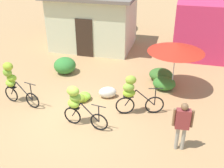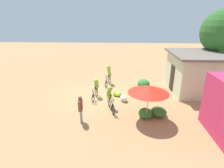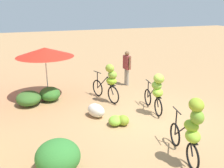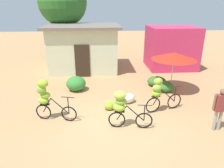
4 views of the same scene
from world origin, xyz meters
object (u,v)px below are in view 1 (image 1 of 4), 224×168
(bicycle_leftmost, at_px, (12,80))
(building_low, at_px, (94,20))
(person_vendor, at_px, (182,122))
(shop_pink, at_px, (207,29))
(produce_sack, at_px, (108,92))
(bicycle_near_pile, at_px, (77,102))
(banana_pile_on_ground, at_px, (83,97))
(market_umbrella, at_px, (176,47))
(bicycle_center_loaded, at_px, (133,93))

(bicycle_leftmost, bearing_deg, building_low, 81.56)
(person_vendor, bearing_deg, shop_pink, 83.21)
(produce_sack, height_order, person_vendor, person_vendor)
(bicycle_near_pile, bearing_deg, produce_sack, 76.23)
(bicycle_leftmost, distance_m, banana_pile_on_ground, 2.68)
(banana_pile_on_ground, height_order, produce_sack, produce_sack)
(market_umbrella, relative_size, bicycle_near_pile, 1.39)
(bicycle_leftmost, relative_size, produce_sack, 2.37)
(shop_pink, height_order, banana_pile_on_ground, shop_pink)
(bicycle_near_pile, bearing_deg, market_umbrella, 48.25)
(building_low, distance_m, banana_pile_on_ground, 6.28)
(market_umbrella, bearing_deg, bicycle_center_loaded, -120.37)
(bicycle_near_pile, bearing_deg, bicycle_center_loaded, 33.69)
(shop_pink, bearing_deg, bicycle_center_loaded, -112.11)
(market_umbrella, bearing_deg, building_low, 138.05)
(bicycle_leftmost, relative_size, person_vendor, 1.04)
(banana_pile_on_ground, bearing_deg, person_vendor, -27.05)
(banana_pile_on_ground, bearing_deg, market_umbrella, 28.33)
(shop_pink, bearing_deg, banana_pile_on_ground, -127.14)
(bicycle_leftmost, relative_size, bicycle_near_pile, 1.04)
(shop_pink, height_order, bicycle_leftmost, shop_pink)
(bicycle_center_loaded, bearing_deg, produce_sack, 141.96)
(market_umbrella, distance_m, person_vendor, 3.75)
(building_low, xyz_separation_m, person_vendor, (5.12, -7.83, -0.55))
(bicycle_leftmost, relative_size, bicycle_center_loaded, 1.00)
(person_vendor, bearing_deg, bicycle_leftmost, 169.61)
(shop_pink, distance_m, bicycle_leftmost, 9.85)
(bicycle_near_pile, height_order, banana_pile_on_ground, bicycle_near_pile)
(shop_pink, bearing_deg, market_umbrella, -107.62)
(bicycle_leftmost, distance_m, bicycle_center_loaded, 4.44)
(shop_pink, relative_size, market_umbrella, 1.45)
(shop_pink, height_order, bicycle_center_loaded, shop_pink)
(bicycle_near_pile, xyz_separation_m, bicycle_center_loaded, (1.63, 1.08, -0.01))
(bicycle_center_loaded, distance_m, person_vendor, 2.25)
(person_vendor, bearing_deg, market_umbrella, 96.84)
(building_low, xyz_separation_m, bicycle_near_pile, (1.80, -7.44, -0.64))
(market_umbrella, xyz_separation_m, bicycle_near_pile, (-2.89, -3.23, -0.98))
(shop_pink, height_order, market_umbrella, shop_pink)
(bicycle_center_loaded, height_order, person_vendor, person_vendor)
(building_low, height_order, market_umbrella, building_low)
(produce_sack, bearing_deg, bicycle_near_pile, -103.77)
(bicycle_near_pile, relative_size, person_vendor, 1.00)
(market_umbrella, xyz_separation_m, bicycle_center_loaded, (-1.26, -2.15, -0.99))
(shop_pink, relative_size, bicycle_leftmost, 1.93)
(building_low, distance_m, person_vendor, 9.37)
(banana_pile_on_ground, bearing_deg, produce_sack, 30.32)
(building_low, bearing_deg, person_vendor, -56.83)
(bicycle_leftmost, bearing_deg, market_umbrella, 23.74)
(market_umbrella, distance_m, bicycle_leftmost, 6.27)
(bicycle_center_loaded, bearing_deg, building_low, 118.31)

